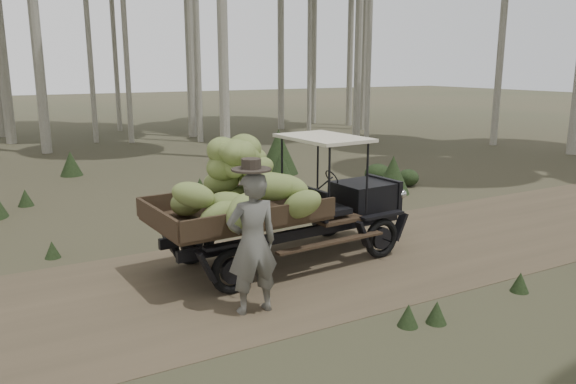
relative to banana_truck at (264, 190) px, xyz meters
name	(u,v)px	position (x,y,z in m)	size (l,w,h in m)	color
ground	(214,286)	(-1.00, -0.32, -1.31)	(120.00, 120.00, 0.00)	#473D2B
dirt_track	(214,285)	(-1.00, -0.32, -1.30)	(70.00, 4.00, 0.01)	brown
banana_truck	(264,190)	(0.00, 0.00, 0.00)	(4.63, 2.31, 2.26)	black
farmer	(252,242)	(-0.88, -1.43, -0.32)	(0.72, 0.54, 2.09)	#5B5953
undergrowth	(138,248)	(-1.93, 0.44, -0.78)	(19.98, 19.94, 1.34)	#233319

